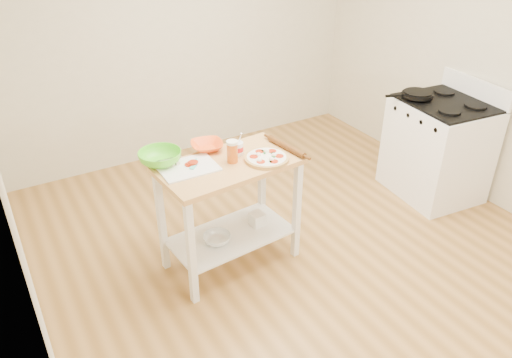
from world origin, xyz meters
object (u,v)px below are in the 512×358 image
object	(u,v)px
prep_island	(230,193)
gas_stove	(437,148)
beer_pint	(232,151)
shelf_bin	(257,219)
skillet	(417,94)
yogurt_tub	(238,148)
spatula	(193,164)
knife	(159,162)
shelf_glass_bowl	(217,239)
rolling_pin	(286,147)
green_bowl	(160,158)
orange_bowl	(207,146)
cutting_board	(187,167)
pizza	(267,158)

from	to	relation	value
prep_island	gas_stove	size ratio (longest dim) A/B	0.96
beer_pint	shelf_bin	bearing A→B (deg)	3.46
skillet	yogurt_tub	world-z (taller)	yogurt_tub
gas_stove	beer_pint	xyz separation A→B (m)	(-2.18, 0.04, 0.51)
spatula	knife	size ratio (longest dim) A/B	0.51
knife	shelf_glass_bowl	bearing A→B (deg)	-43.68
knife	rolling_pin	bearing A→B (deg)	-18.09
rolling_pin	shelf_glass_bowl	distance (m)	0.88
prep_island	yogurt_tub	distance (m)	0.34
gas_stove	green_bowl	size ratio (longest dim) A/B	3.62
spatula	rolling_pin	xyz separation A→B (m)	(0.72, -0.11, 0.01)
orange_bowl	beer_pint	distance (m)	0.29
knife	yogurt_tub	world-z (taller)	yogurt_tub
cutting_board	green_bowl	distance (m)	0.21
spatula	gas_stove	bearing A→B (deg)	-45.32
spatula	shelf_bin	xyz separation A→B (m)	(0.49, -0.07, -0.60)
beer_pint	pizza	bearing A→B (deg)	-23.17
spatula	orange_bowl	size ratio (longest dim) A/B	0.57
spatula	skillet	bearing A→B (deg)	-40.14
gas_stove	yogurt_tub	world-z (taller)	gas_stove
orange_bowl	shelf_bin	bearing A→B (deg)	-41.91
prep_island	shelf_bin	world-z (taller)	prep_island
shelf_bin	spatula	bearing A→B (deg)	172.15
cutting_board	shelf_bin	size ratio (longest dim) A/B	3.77
skillet	shelf_bin	world-z (taller)	skillet
cutting_board	orange_bowl	size ratio (longest dim) A/B	1.68
cutting_board	knife	world-z (taller)	cutting_board
skillet	yogurt_tub	bearing A→B (deg)	-155.41
skillet	spatula	size ratio (longest dim) A/B	3.15
yogurt_tub	knife	bearing A→B (deg)	164.41
prep_island	spatula	xyz separation A→B (m)	(-0.24, 0.08, 0.28)
pizza	beer_pint	distance (m)	0.26
knife	beer_pint	xyz separation A→B (m)	(0.47, -0.24, 0.07)
spatula	rolling_pin	world-z (taller)	rolling_pin
rolling_pin	shelf_glass_bowl	world-z (taller)	rolling_pin
orange_bowl	rolling_pin	xyz separation A→B (m)	(0.52, -0.30, -0.01)
spatula	green_bowl	bearing A→B (deg)	97.22
skillet	pizza	world-z (taller)	skillet
yogurt_tub	rolling_pin	distance (m)	0.37
cutting_board	gas_stove	bearing A→B (deg)	-1.61
yogurt_tub	rolling_pin	world-z (taller)	yogurt_tub
yogurt_tub	prep_island	bearing A→B (deg)	-147.09
gas_stove	knife	size ratio (longest dim) A/B	4.11
knife	shelf_glass_bowl	size ratio (longest dim) A/B	1.27
spatula	green_bowl	xyz separation A→B (m)	(-0.19, 0.16, 0.03)
pizza	orange_bowl	size ratio (longest dim) A/B	1.36
green_bowl	yogurt_tub	world-z (taller)	yogurt_tub
beer_pint	shelf_glass_bowl	world-z (taller)	beer_pint
prep_island	beer_pint	bearing A→B (deg)	-8.80
knife	shelf_bin	size ratio (longest dim) A/B	2.51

